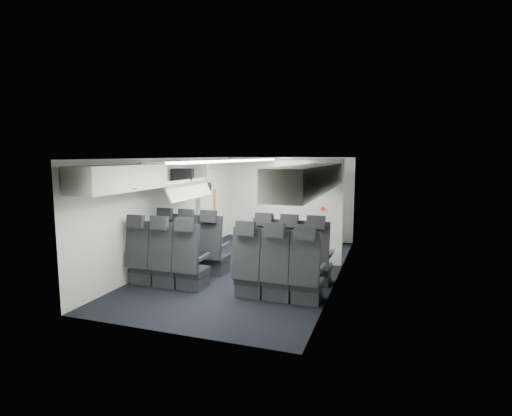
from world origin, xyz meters
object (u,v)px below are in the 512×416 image
Objects in this scene: carry_on_bag at (183,175)px; seat_row_mid at (219,268)px; seat_row_front at (239,255)px; boarding_door at (207,207)px; flight_attendant at (281,211)px; galley_unit at (322,206)px.

seat_row_mid is at bearing -62.57° from carry_on_bag.
seat_row_front is at bearing -37.97° from carry_on_bag.
boarding_door reaches higher than seat_row_mid.
carry_on_bag is (0.22, -1.55, 0.86)m from boarding_door.
seat_row_mid is 1.79× the size of boarding_door.
seat_row_front is at bearing -51.84° from boarding_door.
carry_on_bag reaches higher than flight_attendant.
boarding_door is at bearing 118.77° from seat_row_mid.
galley_unit is (0.95, 4.15, 0.55)m from seat_row_mid.
boarding_door is (-1.64, 2.09, 0.55)m from seat_row_front.
seat_row_front is at bearing -177.87° from flight_attendant.
galley_unit reaches higher than seat_row_mid.
galley_unit is 1.03× the size of flight_attendant.
flight_attendant is at bearing 2.66° from boarding_door.
seat_row_front is 2.08m from carry_on_bag.
galley_unit reaches higher than seat_row_front.
galley_unit is at bearing -28.53° from flight_attendant.
galley_unit is at bearing 31.56° from carry_on_bag.
flight_attendant reaches higher than seat_row_mid.
seat_row_front is 1.75× the size of galley_unit.
galley_unit is 2.84m from boarding_door.
seat_row_mid is at bearing -176.48° from flight_attendant.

